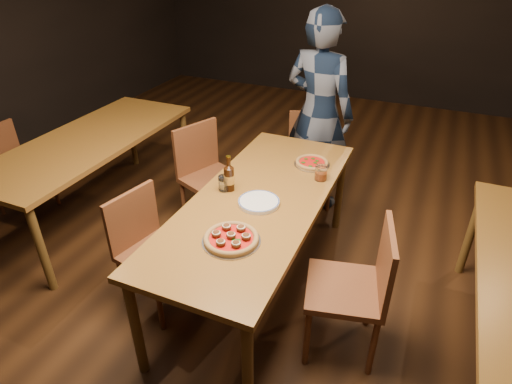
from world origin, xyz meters
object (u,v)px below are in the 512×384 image
at_px(chair_nbr_left, 19,169).
at_px(table_left, 89,146).
at_px(table_main, 259,207).
at_px(amber_glass, 321,173).
at_px(beer_bottle, 229,178).
at_px(pizza_meatball, 231,238).
at_px(plate_stack, 259,202).
at_px(pizza_margherita, 312,163).
at_px(water_glass, 224,183).
at_px(chair_end, 310,160).
at_px(chair_main_e, 344,288).
at_px(chair_main_sw, 213,179).
at_px(chair_main_nw, 156,253).
at_px(diner, 319,113).

bearing_deg(chair_nbr_left, table_left, -70.96).
height_order(table_main, amber_glass, amber_glass).
bearing_deg(beer_bottle, pizza_meatball, -62.51).
bearing_deg(plate_stack, pizza_margherita, 77.15).
bearing_deg(water_glass, pizza_meatball, -59.27).
distance_m(pizza_meatball, water_glass, 0.57).
bearing_deg(beer_bottle, pizza_margherita, 55.08).
distance_m(pizza_margherita, beer_bottle, 0.70).
xyz_separation_m(chair_nbr_left, amber_glass, (2.66, 0.32, 0.38)).
xyz_separation_m(chair_end, plate_stack, (0.05, -1.34, 0.32)).
xyz_separation_m(table_main, water_glass, (-0.25, 0.00, 0.12)).
bearing_deg(chair_main_e, table_main, -126.90).
height_order(chair_main_sw, pizza_margherita, chair_main_sw).
relative_size(chair_main_sw, plate_stack, 3.57).
bearing_deg(table_main, pizza_meatball, -85.31).
relative_size(chair_end, amber_glass, 8.37).
relative_size(chair_main_nw, chair_main_sw, 0.92).
relative_size(chair_main_sw, amber_glass, 8.98).
xyz_separation_m(chair_end, pizza_margherita, (0.20, -0.68, 0.33)).
bearing_deg(table_main, chair_main_nw, -141.78).
bearing_deg(chair_end, table_main, -109.03).
height_order(table_left, chair_nbr_left, chair_nbr_left).
relative_size(chair_main_sw, pizza_meatball, 2.85).
relative_size(pizza_meatball, beer_bottle, 1.34).
distance_m(chair_end, chair_nbr_left, 2.63).
bearing_deg(chair_main_sw, chair_main_e, -100.23).
bearing_deg(pizza_margherita, pizza_meatball, -97.33).
distance_m(pizza_margherita, amber_glass, 0.23).
distance_m(chair_nbr_left, pizza_meatball, 2.49).
xyz_separation_m(table_main, chair_nbr_left, (-2.36, 0.07, -0.26)).
xyz_separation_m(beer_bottle, water_glass, (-0.03, -0.01, -0.04)).
xyz_separation_m(chair_main_nw, chair_main_e, (1.21, 0.14, 0.03)).
relative_size(chair_main_e, chair_nbr_left, 1.10).
bearing_deg(chair_end, table_left, -170.17).
distance_m(chair_main_sw, plate_stack, 0.95).
bearing_deg(plate_stack, chair_nbr_left, 176.54).
distance_m(chair_main_e, amber_glass, 0.85).
bearing_deg(chair_end, beer_bottle, -119.06).
bearing_deg(chair_main_sw, chair_nbr_left, 127.24).
distance_m(pizza_margherita, water_glass, 0.73).
relative_size(chair_end, diner, 0.50).
distance_m(chair_main_nw, chair_main_e, 1.22).
bearing_deg(water_glass, table_main, -0.09).
relative_size(chair_nbr_left, pizza_margherita, 3.20).
height_order(pizza_margherita, beer_bottle, beer_bottle).
relative_size(table_main, pizza_margherita, 7.60).
xyz_separation_m(chair_main_sw, plate_stack, (0.68, -0.61, 0.29)).
xyz_separation_m(water_glass, amber_glass, (0.55, 0.39, 0.00)).
bearing_deg(diner, amber_glass, 121.00).
height_order(plate_stack, diner, diner).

